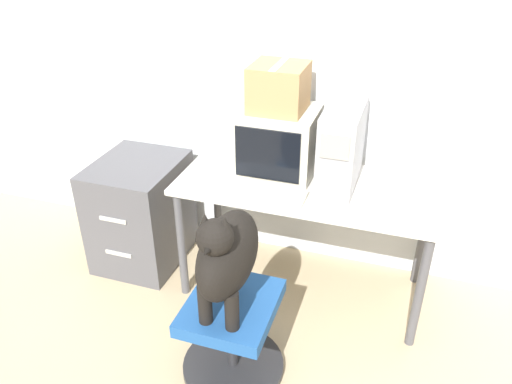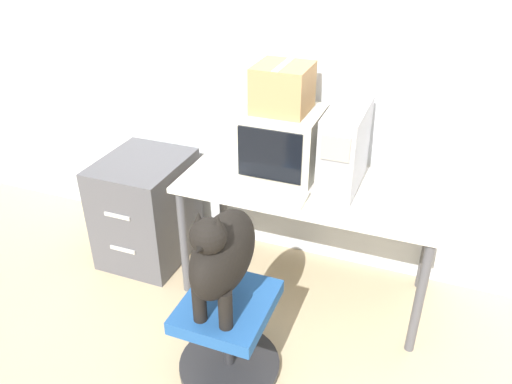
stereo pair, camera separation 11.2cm
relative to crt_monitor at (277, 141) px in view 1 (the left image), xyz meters
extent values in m
plane|color=tan|center=(0.21, -0.43, -0.93)|extent=(12.00, 12.00, 0.00)
cube|color=silver|center=(0.21, 0.29, 0.37)|extent=(8.00, 0.05, 2.60)
cube|color=silver|center=(0.21, -0.10, -0.20)|extent=(1.45, 0.66, 0.03)
cylinder|color=#4C4C51|center=(-0.47, -0.38, -0.57)|extent=(0.05, 0.05, 0.71)
cylinder|color=#4C4C51|center=(0.89, -0.38, -0.57)|extent=(0.05, 0.05, 0.71)
cylinder|color=#4C4C51|center=(-0.47, 0.18, -0.57)|extent=(0.05, 0.05, 0.71)
cylinder|color=#4C4C51|center=(0.89, 0.18, -0.57)|extent=(0.05, 0.05, 0.71)
cube|color=beige|center=(0.00, 0.00, 0.00)|extent=(0.44, 0.39, 0.37)
cube|color=black|center=(0.00, -0.20, 0.00)|extent=(0.36, 0.01, 0.29)
cube|color=#99999E|center=(0.37, -0.05, 0.04)|extent=(0.19, 0.48, 0.45)
cube|color=#9E998E|center=(0.37, -0.30, 0.14)|extent=(0.14, 0.01, 0.13)
cube|color=beige|center=(0.04, -0.31, -0.17)|extent=(0.41, 0.18, 0.02)
cube|color=beige|center=(0.04, -0.31, -0.16)|extent=(0.38, 0.15, 0.00)
ellipsoid|color=silver|center=(0.32, -0.33, -0.17)|extent=(0.06, 0.04, 0.03)
cylinder|color=#262628|center=(0.03, -0.85, -0.91)|extent=(0.52, 0.52, 0.04)
cylinder|color=#262628|center=(0.03, -0.85, -0.72)|extent=(0.05, 0.05, 0.35)
cube|color=#1E4C8C|center=(0.03, -0.85, -0.51)|extent=(0.41, 0.48, 0.07)
ellipsoid|color=black|center=(0.03, -0.86, -0.18)|extent=(0.23, 0.50, 0.36)
cylinder|color=black|center=(-0.04, -1.00, -0.37)|extent=(0.06, 0.06, 0.20)
cylinder|color=black|center=(0.09, -1.00, -0.37)|extent=(0.06, 0.06, 0.20)
sphere|color=black|center=(0.03, -1.00, 0.00)|extent=(0.16, 0.16, 0.16)
cone|color=black|center=(0.03, -1.07, -0.01)|extent=(0.07, 0.08, 0.07)
cone|color=black|center=(-0.02, -0.99, 0.07)|extent=(0.05, 0.05, 0.07)
cone|color=black|center=(0.07, -0.99, 0.07)|extent=(0.05, 0.05, 0.07)
torus|color=blue|center=(0.03, -0.98, -0.06)|extent=(0.11, 0.11, 0.02)
cube|color=#4C4C51|center=(-0.88, -0.13, -0.58)|extent=(0.51, 0.60, 0.71)
cube|color=beige|center=(-0.88, -0.43, -0.45)|extent=(0.18, 0.01, 0.02)
cube|color=beige|center=(-0.88, -0.43, -0.70)|extent=(0.18, 0.01, 0.02)
cube|color=#A87F51|center=(0.00, 0.00, 0.31)|extent=(0.29, 0.30, 0.25)
cube|color=beige|center=(0.00, 0.00, 0.44)|extent=(0.04, 0.29, 0.00)
camera|label=1|loc=(0.70, -2.52, 1.16)|focal=35.00mm
camera|label=2|loc=(0.80, -2.48, 1.16)|focal=35.00mm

